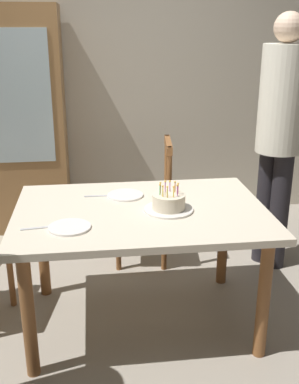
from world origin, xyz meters
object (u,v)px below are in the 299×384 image
birthday_cake (169,203)px  chair_spindle_back (145,204)px  plate_near_celebrant (70,227)px  dining_table (141,224)px  person_guest (280,129)px  plate_far_side (125,195)px

birthday_cake → chair_spindle_back: chair_spindle_back is taller
chair_spindle_back → plate_near_celebrant: bearing=-116.3°
dining_table → plate_near_celebrant: 0.46m
birthday_cake → plate_near_celebrant: (-0.55, -0.18, -0.04)m
dining_table → birthday_cake: 0.21m
plate_near_celebrant → person_guest: person_guest is taller
plate_near_celebrant → person_guest: 1.71m
dining_table → birthday_cake: size_ratio=5.11×
dining_table → person_guest: size_ratio=0.78×
birthday_cake → chair_spindle_back: (-0.03, 0.86, -0.33)m
birthday_cake → plate_near_celebrant: bearing=-161.7°
birthday_cake → plate_far_side: (-0.23, 0.27, -0.04)m
birthday_cake → chair_spindle_back: 0.92m
plate_near_celebrant → chair_spindle_back: chair_spindle_back is taller
plate_far_side → birthday_cake: bearing=-49.7°
dining_table → plate_near_celebrant: plate_near_celebrant is taller
dining_table → person_guest: bearing=31.3°
dining_table → plate_near_celebrant: (-0.39, -0.22, 0.10)m
dining_table → chair_spindle_back: size_ratio=1.51×
birthday_cake → dining_table: bearing=164.5°
plate_near_celebrant → plate_far_side: (0.32, 0.45, 0.00)m
birthday_cake → plate_far_side: birthday_cake is taller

